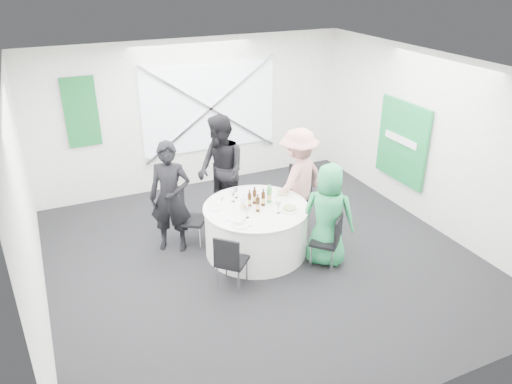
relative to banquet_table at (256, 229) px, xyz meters
name	(u,v)px	position (x,y,z in m)	size (l,w,h in m)	color
floor	(262,257)	(0.00, -0.20, -0.38)	(6.00, 6.00, 0.00)	black
ceiling	(263,69)	(0.00, -0.20, 2.42)	(6.00, 6.00, 0.00)	silver
wall_back	(194,115)	(0.00, 2.80, 1.02)	(6.00, 6.00, 0.00)	silver
wall_front	(405,292)	(0.00, -3.20, 1.02)	(6.00, 6.00, 0.00)	silver
wall_left	(27,213)	(-3.00, -0.20, 1.02)	(6.00, 6.00, 0.00)	silver
wall_right	(431,141)	(3.00, -0.20, 1.02)	(6.00, 6.00, 0.00)	silver
window_panel	(210,108)	(0.30, 2.76, 1.12)	(2.60, 0.03, 1.60)	silver
window_brace_a	(211,109)	(0.30, 2.72, 1.12)	(0.05, 0.05, 3.16)	silver
window_brace_b	(211,109)	(0.30, 2.72, 1.12)	(0.05, 0.05, 3.16)	silver
green_banner	(81,112)	(-2.00, 2.75, 1.32)	(0.55, 0.04, 1.20)	#146532
green_sign	(402,142)	(2.94, 0.40, 0.82)	(0.05, 1.20, 1.40)	#17823D
banquet_table	(256,229)	(0.00, 0.00, 0.00)	(1.56, 1.56, 0.76)	white
chair_back	(229,186)	(0.03, 1.18, 0.21)	(0.46, 0.47, 1.00)	black
chair_back_left	(187,215)	(-0.87, 0.64, 0.13)	(0.55, 0.55, 0.87)	black
chair_back_right	(296,192)	(0.94, 0.50, 0.21)	(0.62, 0.62, 1.01)	black
chair_front_right	(330,238)	(0.78, -0.82, 0.10)	(0.53, 0.53, 0.83)	black
chair_front_left	(230,259)	(-0.72, -0.74, 0.10)	(0.53, 0.53, 0.83)	black
person_man_back_left	(170,197)	(-1.11, 0.62, 0.48)	(0.63, 0.41, 1.72)	black
person_man_back	(221,171)	(-0.12, 1.13, 0.54)	(0.89, 0.49, 1.84)	black
person_woman_pink	(298,180)	(0.92, 0.41, 0.47)	(1.10, 0.51, 1.71)	#D18B87
person_woman_green	(328,215)	(0.81, -0.68, 0.39)	(0.75, 0.49, 1.54)	#299656
plate_back	(241,193)	(-0.02, 0.52, 0.39)	(0.25, 0.25, 0.01)	white
plate_back_left	(215,208)	(-0.57, 0.21, 0.39)	(0.25, 0.25, 0.01)	white
plate_back_right	(283,194)	(0.54, 0.20, 0.40)	(0.27, 0.27, 0.04)	white
plate_front_right	(290,209)	(0.41, -0.28, 0.40)	(0.29, 0.29, 0.04)	white
plate_front_left	(240,225)	(-0.42, -0.42, 0.39)	(0.25, 0.25, 0.01)	white
napkin	(239,221)	(-0.42, -0.36, 0.42)	(0.16, 0.11, 0.04)	white
beer_bottle_a	(250,200)	(-0.08, 0.05, 0.48)	(0.06, 0.06, 0.26)	#3B1F0A
beer_bottle_b	(255,197)	(0.03, 0.11, 0.48)	(0.06, 0.06, 0.27)	#3B1F0A
beer_bottle_c	(263,199)	(0.11, -0.01, 0.48)	(0.06, 0.06, 0.27)	#3B1F0A
beer_bottle_d	(258,205)	(-0.04, -0.15, 0.49)	(0.06, 0.06, 0.28)	#3B1F0A
green_water_bottle	(269,195)	(0.24, 0.05, 0.49)	(0.08, 0.08, 0.29)	green
clear_water_bottle	(243,204)	(-0.22, -0.05, 0.49)	(0.08, 0.08, 0.29)	white
wine_glass_a	(278,205)	(0.21, -0.31, 0.50)	(0.07, 0.07, 0.17)	white
wine_glass_b	(233,194)	(-0.24, 0.29, 0.50)	(0.07, 0.07, 0.17)	white
wine_glass_c	(247,210)	(-0.25, -0.26, 0.50)	(0.07, 0.07, 0.17)	white
wine_glass_d	(236,190)	(-0.15, 0.40, 0.50)	(0.07, 0.07, 0.17)	white
fork_a	(231,222)	(-0.51, -0.27, 0.38)	(0.01, 0.15, 0.01)	silver
knife_a	(249,225)	(-0.32, -0.48, 0.38)	(0.01, 0.15, 0.01)	silver
fork_b	(285,196)	(0.55, 0.16, 0.38)	(0.01, 0.15, 0.01)	silver
knife_b	(267,191)	(0.39, 0.42, 0.38)	(0.01, 0.15, 0.01)	silver
fork_c	(222,199)	(-0.36, 0.45, 0.38)	(0.01, 0.15, 0.01)	silver
knife_c	(217,210)	(-0.56, 0.13, 0.38)	(0.01, 0.15, 0.01)	silver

